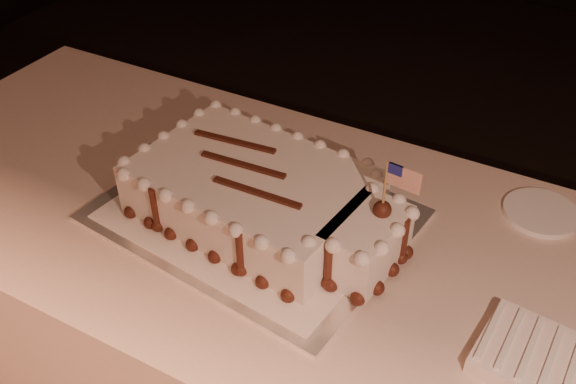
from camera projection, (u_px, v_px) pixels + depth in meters
The scene contains 7 objects.
room_shell at pixel (120, 106), 0.39m from camera, with size 6.10×8.10×2.90m.
banquet_table at pixel (371, 382), 1.44m from camera, with size 2.40×0.80×0.75m, color beige.
cake_board at pixel (254, 215), 1.31m from camera, with size 0.60×0.45×0.01m, color white.
doily at pixel (254, 213), 1.30m from camera, with size 0.53×0.41×0.00m, color white.
sheet_cake at pixel (265, 198), 1.26m from camera, with size 0.58×0.37×0.22m.
napkin_stack at pixel (549, 364), 1.01m from camera, with size 0.23×0.18×0.04m.
side_plate at pixel (541, 213), 1.31m from camera, with size 0.15×0.15×0.01m, color white.
Camera 1 is at (0.25, -0.25, 1.60)m, focal length 40.00 mm.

